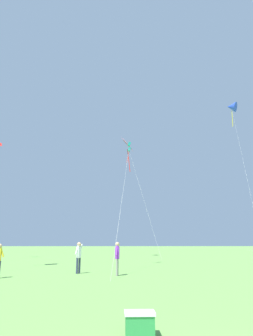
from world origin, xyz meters
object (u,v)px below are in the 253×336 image
object	(u,v)px
picnic_cooler	(140,323)
kite_pink_low	(128,151)
kite_blue_delta	(232,107)
person_far_back	(79,255)
person_with_spool	(117,255)
kite_teal_box	(129,149)

from	to	relation	value
picnic_cooler	kite_pink_low	bearing A→B (deg)	88.37
kite_blue_delta	person_far_back	size ratio (longest dim) A/B	13.70
person_with_spool	kite_blue_delta	bearing A→B (deg)	55.59
kite_blue_delta	picnic_cooler	bearing A→B (deg)	-115.49
kite_blue_delta	person_far_back	bearing A→B (deg)	-128.87
person_with_spool	picnic_cooler	xyz separation A→B (m)	(0.46, -11.06, -0.87)
kite_blue_delta	kite_pink_low	distance (m)	20.19
kite_pink_low	person_far_back	world-z (taller)	kite_pink_low
kite_teal_box	person_far_back	distance (m)	11.26
kite_blue_delta	kite_teal_box	world-z (taller)	kite_blue_delta
person_far_back	person_with_spool	bearing A→B (deg)	-28.49
person_far_back	kite_teal_box	bearing A→B (deg)	62.50
person_with_spool	picnic_cooler	size ratio (longest dim) A/B	3.02
kite_pink_low	picnic_cooler	size ratio (longest dim) A/B	27.53
kite_pink_low	kite_teal_box	bearing A→B (deg)	-91.77
kite_blue_delta	kite_teal_box	distance (m)	30.26
kite_teal_box	person_far_back	bearing A→B (deg)	-117.50
kite_teal_box	person_with_spool	xyz separation A→B (m)	(-0.95, -7.55, -8.74)
kite_pink_low	kite_teal_box	xyz separation A→B (m)	(-0.48, -15.59, -4.78)
person_far_back	picnic_cooler	xyz separation A→B (m)	(2.78, -12.32, -0.87)
kite_blue_delta	kite_pink_low	size ratio (longest dim) A/B	1.50
kite_blue_delta	picnic_cooler	distance (m)	48.84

